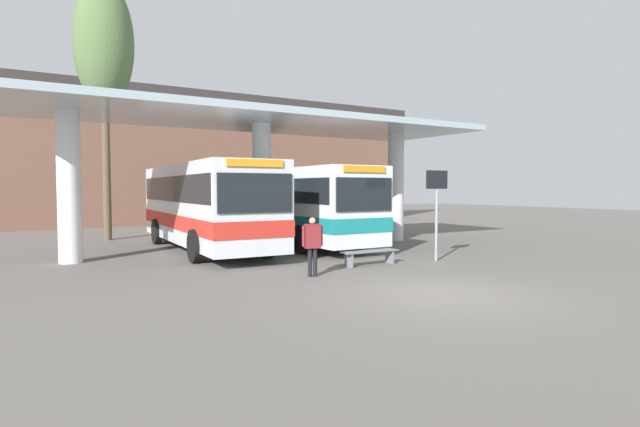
{
  "coord_description": "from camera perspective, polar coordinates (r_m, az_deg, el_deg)",
  "views": [
    {
      "loc": [
        -8.14,
        -8.06,
        2.39
      ],
      "look_at": [
        0.0,
        5.34,
        1.6
      ],
      "focal_mm": 28.0,
      "sensor_mm": 36.0,
      "label": 1
    }
  ],
  "objects": [
    {
      "name": "pedestrian_waiting",
      "position": [
        13.47,
        -0.87,
        -3.12
      ],
      "size": [
        0.6,
        0.31,
        1.61
      ],
      "rotation": [
        0.0,
        0.0,
        -0.19
      ],
      "color": "black",
      "rests_on": "ground_plane"
    },
    {
      "name": "waiting_bench_near_pillar",
      "position": [
        15.6,
        5.72,
        -4.64
      ],
      "size": [
        1.97,
        0.44,
        0.46
      ],
      "color": "slate",
      "rests_on": "ground_plane"
    },
    {
      "name": "poplar_tree_behind_left",
      "position": [
        25.94,
        -23.47,
        17.18
      ],
      "size": [
        2.63,
        2.63,
        11.91
      ],
      "color": "brown",
      "rests_on": "ground_plane"
    },
    {
      "name": "townhouse_backdrop",
      "position": [
        33.93,
        -17.45,
        7.53
      ],
      "size": [
        40.0,
        0.58,
        8.95
      ],
      "color": "brown",
      "rests_on": "ground_plane"
    },
    {
      "name": "ground_plane",
      "position": [
        11.7,
        13.87,
        -8.98
      ],
      "size": [
        100.0,
        100.0,
        0.0
      ],
      "primitive_type": "plane",
      "color": "#605B56"
    },
    {
      "name": "transit_bus_center_bay",
      "position": [
        21.76,
        -3.72,
        1.28
      ],
      "size": [
        2.79,
        11.38,
        3.18
      ],
      "rotation": [
        0.0,
        0.0,
        3.14
      ],
      "color": "white",
      "rests_on": "ground_plane"
    },
    {
      "name": "transit_bus_left_bay",
      "position": [
        19.9,
        -13.02,
        1.22
      ],
      "size": [
        3.12,
        10.81,
        3.28
      ],
      "rotation": [
        0.0,
        0.0,
        3.1
      ],
      "color": "silver",
      "rests_on": "ground_plane"
    },
    {
      "name": "info_sign_platform",
      "position": [
        16.75,
        13.19,
        1.89
      ],
      "size": [
        0.9,
        0.09,
        2.98
      ],
      "color": "gray",
      "rests_on": "ground_plane"
    },
    {
      "name": "station_canopy",
      "position": [
        19.64,
        -6.71,
        8.85
      ],
      "size": [
        18.44,
        5.99,
        5.13
      ],
      "color": "silver",
      "rests_on": "ground_plane"
    }
  ]
}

